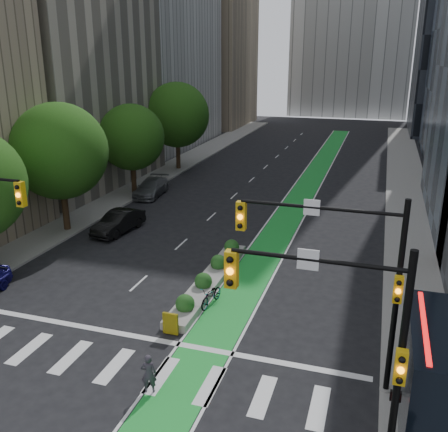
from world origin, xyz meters
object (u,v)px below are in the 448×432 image
Objects in this scene: cyclist at (149,374)px; parked_car_left_mid at (118,222)px; pedestrian_far at (431,317)px; bicycle at (211,295)px; parked_car_left_far at (151,188)px; median_planter at (210,278)px.

parked_car_left_mid is (-9.45, 14.83, -0.04)m from cyclist.
pedestrian_far is (19.39, -7.79, 0.23)m from parked_car_left_mid.
cyclist is 0.35× the size of parked_car_left_mid.
parked_car_left_far reaches higher than bicycle.
median_planter is at bearing -105.03° from cyclist.
pedestrian_far is (10.74, -1.99, 0.60)m from median_planter.
parked_car_left_mid is (-8.65, 5.80, 0.37)m from median_planter.
bicycle is at bearing -69.17° from median_planter.
pedestrian_far is at bearing -43.91° from parked_car_left_far.
parked_car_left_mid is at bearing 146.17° from median_planter.
parked_car_left_far is (-10.55, 14.89, 0.34)m from median_planter.
median_planter reaches higher than bicycle.
median_planter is 10.94m from pedestrian_far.
pedestrian_far is (21.29, -16.88, 0.25)m from parked_car_left_far.
parked_car_left_far reaches higher than median_planter.
parked_car_left_far is (-11.35, 16.99, 0.21)m from bicycle.
median_planter is 6.26× the size of pedestrian_far.
parked_car_left_mid is 9.29m from parked_car_left_far.
pedestrian_far reaches higher than median_planter.
parked_car_left_mid is 20.90m from pedestrian_far.
parked_car_left_mid is 2.73× the size of pedestrian_far.
median_planter is at bearing 119.61° from bicycle.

